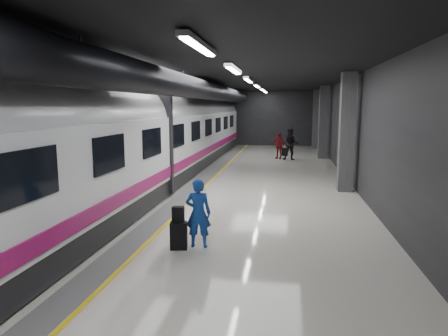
{
  "coord_description": "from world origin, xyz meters",
  "views": [
    {
      "loc": [
        2.28,
        -13.71,
        3.24
      ],
      "look_at": [
        0.43,
        -1.88,
        1.39
      ],
      "focal_mm": 32.0,
      "sensor_mm": 36.0,
      "label": 1
    }
  ],
  "objects": [
    {
      "name": "ground",
      "position": [
        0.0,
        0.0,
        0.0
      ],
      "size": [
        40.0,
        40.0,
        0.0
      ],
      "primitive_type": "plane",
      "color": "beige",
      "rests_on": "ground"
    },
    {
      "name": "suitcase_far",
      "position": [
        2.22,
        12.94,
        0.27
      ],
      "size": [
        0.41,
        0.32,
        0.53
      ],
      "primitive_type": "cube",
      "rotation": [
        0.0,
        0.0,
        -0.27
      ],
      "color": "black",
      "rests_on": "ground"
    },
    {
      "name": "train",
      "position": [
        -3.25,
        -0.0,
        2.07
      ],
      "size": [
        3.05,
        38.0,
        4.05
      ],
      "color": "black",
      "rests_on": "ground"
    },
    {
      "name": "suitcase_main",
      "position": [
        -0.1,
        -5.2,
        0.32
      ],
      "size": [
        0.42,
        0.31,
        0.63
      ],
      "primitive_type": "cube",
      "rotation": [
        0.0,
        0.0,
        0.18
      ],
      "color": "black",
      "rests_on": "ground"
    },
    {
      "name": "traveler_far_a",
      "position": [
        2.57,
        10.78,
        0.97
      ],
      "size": [
        0.95,
        0.75,
        1.94
      ],
      "primitive_type": "imported",
      "rotation": [
        0.0,
        0.0,
        0.02
      ],
      "color": "black",
      "rests_on": "ground"
    },
    {
      "name": "traveler_main",
      "position": [
        0.32,
        -5.0,
        0.81
      ],
      "size": [
        0.61,
        0.41,
        1.62
      ],
      "primitive_type": "imported",
      "rotation": [
        0.0,
        0.0,
        3.19
      ],
      "color": "blue",
      "rests_on": "ground"
    },
    {
      "name": "traveler_far_b",
      "position": [
        1.84,
        11.39,
        0.81
      ],
      "size": [
        1.03,
        0.72,
        1.63
      ],
      "primitive_type": "imported",
      "rotation": [
        0.0,
        0.0,
        -0.37
      ],
      "color": "maroon",
      "rests_on": "ground"
    },
    {
      "name": "platform_hall",
      "position": [
        -0.29,
        0.96,
        3.54
      ],
      "size": [
        10.02,
        40.02,
        4.51
      ],
      "color": "black",
      "rests_on": "ground"
    },
    {
      "name": "shoulder_bag",
      "position": [
        -0.11,
        -5.18,
        0.81
      ],
      "size": [
        0.27,
        0.15,
        0.36
      ],
      "primitive_type": "cube",
      "rotation": [
        0.0,
        0.0,
        0.02
      ],
      "color": "black",
      "rests_on": "suitcase_main"
    }
  ]
}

